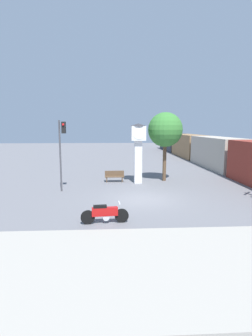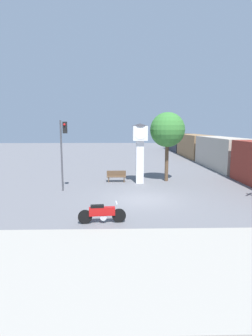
{
  "view_description": "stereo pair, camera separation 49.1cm",
  "coord_description": "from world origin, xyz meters",
  "px_view_note": "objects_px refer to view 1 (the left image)",
  "views": [
    {
      "loc": [
        -1.9,
        -15.98,
        4.52
      ],
      "look_at": [
        -0.99,
        0.33,
        1.96
      ],
      "focal_mm": 28.0,
      "sensor_mm": 36.0,
      "label": 1
    },
    {
      "loc": [
        -1.41,
        -16.0,
        4.52
      ],
      "look_at": [
        -0.99,
        0.33,
        1.96
      ],
      "focal_mm": 28.0,
      "sensor_mm": 36.0,
      "label": 2
    }
  ],
  "objects_px": {
    "clock_tower": "(138,144)",
    "traffic_light": "(62,144)",
    "freight_train": "(200,148)",
    "street_tree": "(165,130)",
    "motorcycle": "(105,213)",
    "bench": "(114,176)"
  },
  "relations": [
    {
      "from": "motorcycle",
      "to": "bench",
      "type": "bearing_deg",
      "value": 81.24
    },
    {
      "from": "freight_train",
      "to": "bench",
      "type": "relative_size",
      "value": 27.11
    },
    {
      "from": "motorcycle",
      "to": "freight_train",
      "type": "height_order",
      "value": "freight_train"
    },
    {
      "from": "motorcycle",
      "to": "clock_tower",
      "type": "relative_size",
      "value": 0.47
    },
    {
      "from": "motorcycle",
      "to": "freight_train",
      "type": "bearing_deg",
      "value": 56.1
    },
    {
      "from": "motorcycle",
      "to": "traffic_light",
      "type": "bearing_deg",
      "value": 110.19
    },
    {
      "from": "clock_tower",
      "to": "street_tree",
      "type": "relative_size",
      "value": 0.84
    },
    {
      "from": "clock_tower",
      "to": "motorcycle",
      "type": "bearing_deg",
      "value": -105.41
    },
    {
      "from": "clock_tower",
      "to": "traffic_light",
      "type": "distance_m",
      "value": 6.13
    },
    {
      "from": "motorcycle",
      "to": "clock_tower",
      "type": "bearing_deg",
      "value": 69.3
    },
    {
      "from": "freight_train",
      "to": "street_tree",
      "type": "distance_m",
      "value": 14.85
    },
    {
      "from": "motorcycle",
      "to": "freight_train",
      "type": "xyz_separation_m",
      "value": [
        12.22,
        22.39,
        1.22
      ]
    },
    {
      "from": "street_tree",
      "to": "bench",
      "type": "relative_size",
      "value": 3.59
    },
    {
      "from": "clock_tower",
      "to": "street_tree",
      "type": "bearing_deg",
      "value": 17.98
    },
    {
      "from": "clock_tower",
      "to": "bench",
      "type": "bearing_deg",
      "value": 165.04
    },
    {
      "from": "clock_tower",
      "to": "traffic_light",
      "type": "bearing_deg",
      "value": -155.73
    },
    {
      "from": "street_tree",
      "to": "traffic_light",
      "type": "bearing_deg",
      "value": -157.52
    },
    {
      "from": "motorcycle",
      "to": "street_tree",
      "type": "xyz_separation_m",
      "value": [
        4.81,
        9.78,
        3.79
      ]
    },
    {
      "from": "clock_tower",
      "to": "freight_train",
      "type": "relative_size",
      "value": 0.11
    },
    {
      "from": "freight_train",
      "to": "street_tree",
      "type": "height_order",
      "value": "street_tree"
    },
    {
      "from": "street_tree",
      "to": "bench",
      "type": "xyz_separation_m",
      "value": [
        -4.23,
        -0.24,
        -3.79
      ]
    },
    {
      "from": "freight_train",
      "to": "street_tree",
      "type": "xyz_separation_m",
      "value": [
        -7.4,
        -12.61,
        2.58
      ]
    }
  ]
}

